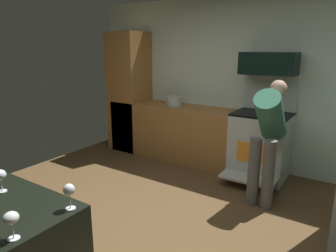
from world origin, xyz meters
TOP-DOWN VIEW (x-y plane):
  - ground_plane at (0.00, 0.00)m, footprint 5.20×4.80m
  - wall_back at (0.00, 2.34)m, footprint 5.20×0.12m
  - lower_cabinet_run at (-0.90, 1.98)m, footprint 2.40×0.60m
  - cabinet_column at (-1.90, 1.98)m, footprint 0.60×0.60m
  - oven_range at (0.54, 1.97)m, footprint 0.76×0.95m
  - microwave at (0.54, 2.06)m, footprint 0.74×0.38m
  - person_cook at (0.81, 1.27)m, footprint 0.31×0.68m
  - wine_glass_mid at (-0.23, -1.30)m, footprint 0.08×0.08m
  - wine_glass_far at (0.34, -1.20)m, footprint 0.07×0.07m
  - wine_glass_extra at (0.34, -1.55)m, footprint 0.08×0.08m
  - stock_pot at (-0.93, 1.98)m, footprint 0.26×0.26m

SIDE VIEW (x-z plane):
  - ground_plane at x=0.00m, z-range -0.02..0.00m
  - lower_cabinet_run at x=-0.90m, z-range 0.00..0.90m
  - oven_range at x=0.54m, z-range -0.23..1.24m
  - person_cook at x=0.81m, z-range 0.14..1.60m
  - stock_pot at x=-0.93m, z-range 0.90..1.05m
  - wine_glass_extra at x=0.34m, z-range 0.94..1.09m
  - wine_glass_mid at x=-0.23m, z-range 0.94..1.09m
  - wine_glass_far at x=0.34m, z-range 0.94..1.10m
  - cabinet_column at x=-1.90m, z-range 0.00..2.10m
  - wall_back at x=0.00m, z-range 0.00..2.60m
  - microwave at x=0.54m, z-range 1.47..1.78m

